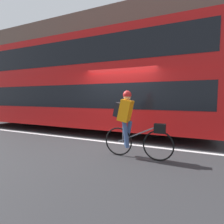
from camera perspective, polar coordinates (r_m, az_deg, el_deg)
ground_plane at (r=5.98m, az=1.61°, el=-9.88°), size 80.00×80.00×0.00m
road_center_line at (r=5.90m, az=1.30°, el=-10.03°), size 50.00×0.14×0.01m
sidewalk_curb at (r=11.34m, az=12.56°, el=-2.73°), size 60.00×1.96×0.11m
building_facade at (r=12.63m, az=13.96°, el=16.57°), size 60.00×0.30×8.25m
bus at (r=8.28m, az=-10.45°, el=9.51°), size 11.13×2.59×3.97m
cyclist_on_bike at (r=4.41m, az=6.11°, el=-3.22°), size 1.75×0.32×1.69m
street_sign_post at (r=11.05m, az=32.35°, el=3.31°), size 0.36×0.09×2.25m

